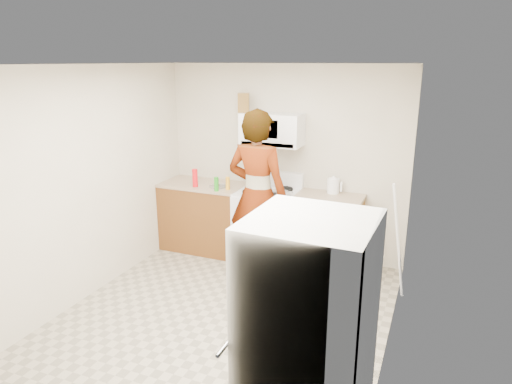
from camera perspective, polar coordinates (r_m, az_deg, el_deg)
The scene contains 20 objects.
floor at distance 4.89m, azimuth -3.82°, elevation -15.10°, with size 3.60×3.60×0.00m, color gray.
back_wall at distance 5.98m, azimuth 3.49°, elevation 3.71°, with size 3.20×0.02×2.50m, color beige.
right_wall at distance 3.97m, azimuth 16.99°, elevation -3.48°, with size 0.02×3.60×2.50m, color beige.
cabinet_left at distance 6.34m, azimuth -6.46°, elevation -3.16°, with size 1.12×0.62×0.90m, color brown.
counter_left at distance 6.20m, azimuth -6.60°, elevation 0.93°, with size 1.14×0.64×0.04m, color #9E866B.
cabinet_right at distance 5.76m, azimuth 8.82°, elevation -5.28°, with size 0.80×0.62×0.90m, color brown.
counter_right at distance 5.60m, azimuth 9.03°, elevation -0.83°, with size 0.82×0.64×0.04m, color #9E866B.
gas_range at distance 5.95m, azimuth 1.49°, elevation -4.01°, with size 0.76×0.65×1.13m.
microwave at distance 5.76m, azimuth 2.04°, elevation 7.82°, with size 0.76×0.38×0.40m, color white.
person at distance 5.31m, azimuth 0.16°, elevation -0.50°, with size 0.74×0.49×2.03m, color tan.
fridge at distance 2.91m, azimuth 6.40°, elevation -19.27°, with size 0.70×0.70×1.70m, color silver.
kettle at distance 5.77m, azimuth 9.63°, elevation 0.76°, with size 0.15×0.15×0.18m, color white.
jug at distance 5.86m, azimuth -1.57°, elevation 11.11°, with size 0.14×0.14×0.24m, color brown.
saucepan at distance 6.00m, azimuth 0.27°, elevation 1.51°, with size 0.23×0.23×0.13m, color #B7B6BB.
tray at distance 5.64m, azimuth 3.16°, elevation -0.13°, with size 0.25×0.16×0.05m, color silver.
bottle_spray at distance 6.02m, azimuth -7.63°, elevation 1.75°, with size 0.07×0.07×0.24m, color red.
bottle_hot_sauce at distance 5.85m, azimuth -3.55°, elevation 1.09°, with size 0.05×0.05×0.17m, color #F6A91B.
bottle_green_cap at distance 5.79m, azimuth -4.98°, elevation 0.99°, with size 0.06×0.06×0.18m, color #1F8B19.
pot_lid at distance 6.01m, azimuth -4.70°, elevation 0.73°, with size 0.25×0.25×0.01m, color white.
broom at distance 5.10m, azimuth 17.35°, elevation -6.02°, with size 0.03×0.03×1.35m, color silver.
Camera 1 is at (1.87, -3.74, 2.53)m, focal length 32.00 mm.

